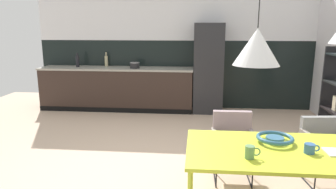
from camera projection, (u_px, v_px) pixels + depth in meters
ground_plane at (156, 178)px, 3.70m from camera, size 9.15×9.15×0.00m
back_wall_splashback_dark at (176, 74)px, 6.91m from camera, size 6.11×0.12×1.49m
back_wall_panel_upper at (176, 5)px, 6.59m from camera, size 6.11×0.12×1.49m
kitchen_counter at (117, 88)px, 6.74m from camera, size 3.31×0.63×0.92m
refrigerator_column at (208, 68)px, 6.45m from camera, size 0.61×0.60×1.85m
dining_table at (294, 154)px, 2.67m from camera, size 1.86×0.90×0.74m
armchair_by_stool at (233, 137)px, 3.63m from camera, size 0.50×0.48×0.79m
armchair_corner_seat at (325, 140)px, 3.56m from camera, size 0.53×0.52×0.74m
fruit_bowl at (275, 138)px, 2.82m from camera, size 0.34×0.34×0.06m
mug_tall_blue at (250, 152)px, 2.48m from camera, size 0.12×0.08×0.11m
mug_wide_latte at (310, 148)px, 2.58m from camera, size 0.13×0.09×0.08m
cooking_pot at (135, 65)px, 6.51m from camera, size 0.21×0.21×0.15m
bottle_vinegar_dark at (106, 61)px, 6.84m from camera, size 0.07×0.07×0.31m
bottle_spice_small at (77, 61)px, 6.72m from camera, size 0.08×0.08×0.30m
pendant_lamp_over_table_near at (257, 47)px, 2.51m from camera, size 0.38×0.38×1.46m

